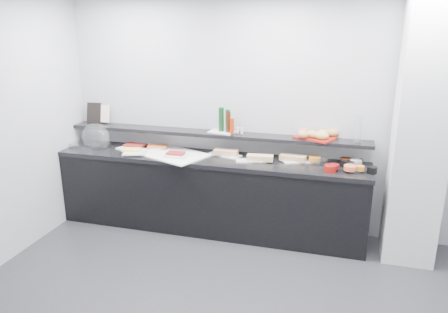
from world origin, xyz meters
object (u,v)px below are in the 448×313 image
(cloche_base, at_px, (88,145))
(framed_print, at_px, (94,113))
(bread_tray, at_px, (315,138))
(carafe, at_px, (358,129))
(sandwich_plate_mid, at_px, (251,161))
(condiment_tray, at_px, (222,132))

(cloche_base, relative_size, framed_print, 1.87)
(bread_tray, height_order, carafe, carafe)
(sandwich_plate_mid, xyz_separation_m, condiment_tray, (-0.40, 0.23, 0.25))
(framed_print, bearing_deg, condiment_tray, -3.24)
(framed_print, xyz_separation_m, bread_tray, (2.77, -0.02, -0.12))
(bread_tray, distance_m, carafe, 0.47)
(sandwich_plate_mid, height_order, carafe, carafe)
(condiment_tray, bearing_deg, sandwich_plate_mid, -18.98)
(sandwich_plate_mid, relative_size, carafe, 1.11)
(cloche_base, bearing_deg, carafe, 21.09)
(bread_tray, bearing_deg, framed_print, -156.41)
(sandwich_plate_mid, distance_m, condiment_tray, 0.52)
(sandwich_plate_mid, bearing_deg, framed_print, 155.22)
(cloche_base, xyz_separation_m, framed_print, (-0.02, 0.21, 0.36))
(sandwich_plate_mid, height_order, bread_tray, bread_tray)
(cloche_base, relative_size, sandwich_plate_mid, 1.47)
(sandwich_plate_mid, bearing_deg, cloche_base, 160.99)
(framed_print, distance_m, bread_tray, 2.77)
(cloche_base, relative_size, bread_tray, 1.19)
(condiment_tray, bearing_deg, framed_print, -170.97)
(framed_print, bearing_deg, carafe, -3.41)
(cloche_base, distance_m, carafe, 3.22)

